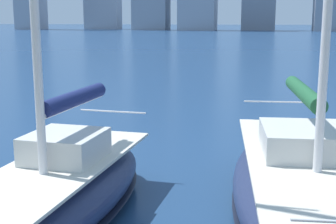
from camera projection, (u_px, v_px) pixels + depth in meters
sailboat_forest at (308, 187)px, 9.23m from camera, size 3.76×8.77×13.02m
sailboat_navy at (58, 188)px, 9.22m from camera, size 2.73×6.83×11.74m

